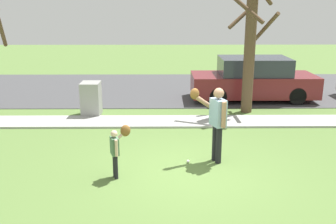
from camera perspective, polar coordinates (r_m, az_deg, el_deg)
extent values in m
plane|color=#567538|center=(11.86, 2.46, -1.70)|extent=(48.00, 48.00, 0.00)
cube|color=#A3A39E|center=(11.94, 2.44, -1.42)|extent=(36.00, 1.20, 0.06)
cube|color=#424244|center=(16.78, 1.58, 3.60)|extent=(36.00, 6.80, 0.02)
cylinder|color=black|center=(8.88, 7.64, -4.94)|extent=(0.14, 0.14, 0.89)
cylinder|color=black|center=(9.02, 7.11, -4.58)|extent=(0.14, 0.14, 0.89)
cube|color=#8CADC6|center=(8.71, 7.55, -0.08)|extent=(0.38, 0.48, 0.63)
sphere|color=#A87A5B|center=(8.60, 7.65, 2.83)|extent=(0.24, 0.24, 0.24)
cylinder|color=#A87A5B|center=(8.49, 8.40, -0.42)|extent=(0.10, 0.10, 0.59)
cylinder|color=#A87A5B|center=(8.76, 5.24, 1.61)|extent=(0.55, 0.29, 0.43)
ellipsoid|color=brown|center=(8.63, 4.03, 2.75)|extent=(0.26, 0.21, 0.26)
cylinder|color=black|center=(8.26, -8.02, -7.93)|extent=(0.08, 0.08, 0.54)
cylinder|color=black|center=(8.17, -7.84, -8.21)|extent=(0.08, 0.08, 0.54)
cube|color=#4C7251|center=(8.04, -8.05, -5.09)|extent=(0.23, 0.29, 0.38)
sphere|color=beige|center=(7.95, -8.13, -3.25)|extent=(0.14, 0.14, 0.14)
cylinder|color=beige|center=(8.17, -7.25, -3.69)|extent=(0.33, 0.17, 0.26)
ellipsoid|color=brown|center=(8.16, -6.43, -2.81)|extent=(0.26, 0.21, 0.26)
cylinder|color=beige|center=(7.89, -7.79, -5.41)|extent=(0.06, 0.06, 0.36)
sphere|color=white|center=(8.96, 3.03, -7.44)|extent=(0.07, 0.07, 0.07)
cube|color=gray|center=(12.84, -11.50, 1.96)|extent=(0.61, 0.71, 1.12)
cylinder|color=brown|center=(12.98, 12.21, 9.43)|extent=(0.37, 0.37, 4.40)
cylinder|color=brown|center=(13.21, 14.54, 12.27)|extent=(0.53, 1.36, 1.02)
cylinder|color=brown|center=(13.25, 11.10, 14.01)|extent=(1.05, 0.69, 0.85)
cylinder|color=brown|center=(12.35, 11.15, 15.53)|extent=(1.26, 1.11, 1.14)
cylinder|color=brown|center=(13.51, -23.71, 10.91)|extent=(0.53, 1.36, 1.02)
cube|color=maroon|center=(15.02, 12.65, 4.04)|extent=(4.70, 1.90, 0.80)
cube|color=#2D333D|center=(14.89, 12.82, 6.77)|extent=(2.59, 1.75, 0.65)
cylinder|color=black|center=(16.25, 16.96, 3.69)|extent=(0.64, 0.22, 0.64)
cylinder|color=black|center=(14.70, 18.86, 2.29)|extent=(0.64, 0.22, 0.64)
cylinder|color=black|center=(15.63, 6.69, 3.81)|extent=(0.64, 0.22, 0.64)
cylinder|color=black|center=(14.00, 7.53, 2.37)|extent=(0.64, 0.22, 0.64)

